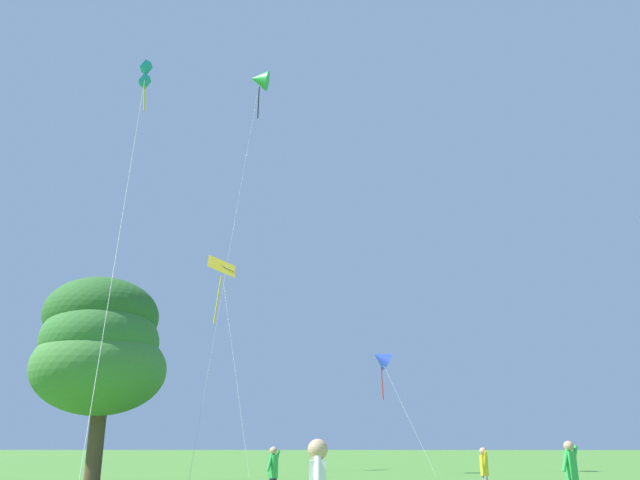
% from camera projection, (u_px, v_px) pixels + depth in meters
% --- Properties ---
extents(kite_green_small, '(2.11, 10.01, 28.40)m').
position_uv_depth(kite_green_small, '(259.00, 80.00, 46.76)').
color(kite_green_small, green).
rests_on(kite_green_small, ground_plane).
extents(kite_blue_delta, '(3.34, 5.67, 7.76)m').
position_uv_depth(kite_blue_delta, '(381.00, 358.00, 40.50)').
color(kite_blue_delta, blue).
rests_on(kite_blue_delta, ground_plane).
extents(kite_yellow_diamond, '(4.95, 10.44, 15.13)m').
position_uv_depth(kite_yellow_diamond, '(220.00, 280.00, 45.82)').
color(kite_yellow_diamond, yellow).
rests_on(kite_yellow_diamond, ground_plane).
extents(kite_teal_box, '(3.48, 10.50, 15.85)m').
position_uv_depth(kite_teal_box, '(145.00, 78.00, 24.00)').
color(kite_teal_box, teal).
rests_on(kite_teal_box, ground_plane).
extents(person_in_red_shirt, '(0.37, 0.48, 1.65)m').
position_uv_depth(person_in_red_shirt, '(273.00, 471.00, 17.57)').
color(person_in_red_shirt, '#2D3351').
rests_on(person_in_red_shirt, ground_plane).
extents(person_near_tree, '(0.22, 0.53, 1.62)m').
position_uv_depth(person_near_tree, '(484.00, 470.00, 19.15)').
color(person_near_tree, gray).
rests_on(person_near_tree, ground_plane).
extents(person_far_back, '(0.55, 0.34, 1.80)m').
position_uv_depth(person_far_back, '(571.00, 472.00, 15.33)').
color(person_far_back, '#665B4C').
rests_on(person_far_back, ground_plane).
extents(tree_left_oak, '(6.10, 6.10, 9.42)m').
position_uv_depth(tree_left_oak, '(100.00, 346.00, 29.47)').
color(tree_left_oak, brown).
rests_on(tree_left_oak, ground_plane).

